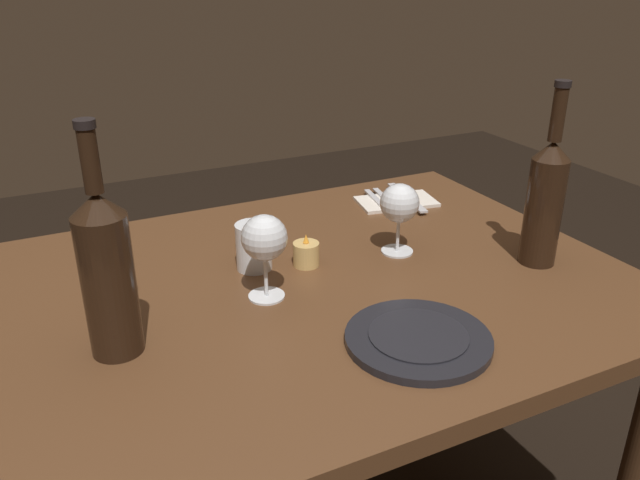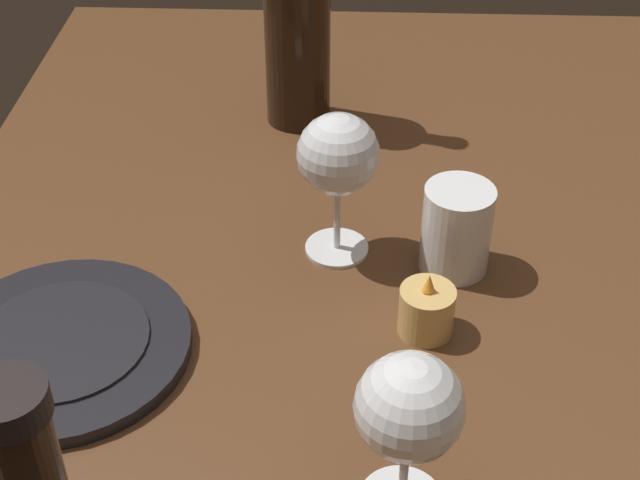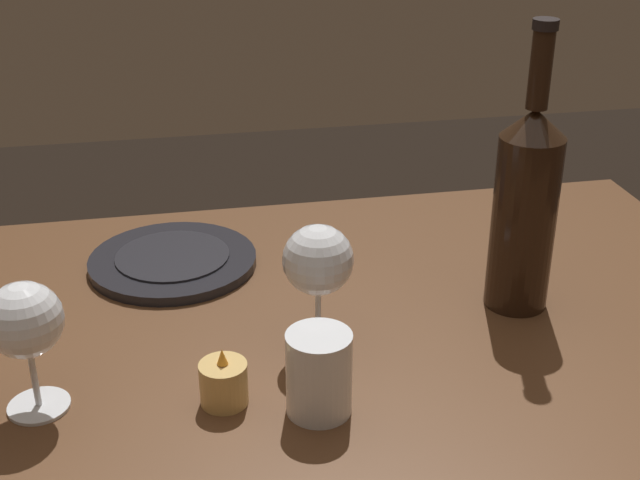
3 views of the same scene
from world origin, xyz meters
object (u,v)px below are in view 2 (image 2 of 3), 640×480
(wine_glass_left, at_px, (409,411))
(wine_glass_right, at_px, (338,158))
(water_tumbler, at_px, (456,232))
(wine_bottle, at_px, (297,16))
(votive_candle, at_px, (426,312))
(dinner_plate, at_px, (62,345))

(wine_glass_left, relative_size, wine_glass_right, 0.94)
(wine_glass_left, bearing_deg, water_tumbler, 168.29)
(wine_glass_right, bearing_deg, wine_bottle, -168.30)
(votive_candle, distance_m, dinner_plate, 0.33)
(votive_candle, bearing_deg, wine_glass_left, -8.05)
(wine_glass_right, relative_size, dinner_plate, 0.67)
(wine_bottle, height_order, dinner_plate, wine_bottle)
(water_tumbler, relative_size, dinner_plate, 0.40)
(wine_bottle, xyz_separation_m, dinner_plate, (0.43, -0.19, -0.13))
(wine_bottle, relative_size, dinner_plate, 1.56)
(wine_glass_left, distance_m, dinner_plate, 0.35)
(wine_bottle, height_order, water_tumbler, wine_bottle)
(wine_glass_right, height_order, dinner_plate, wine_glass_right)
(wine_glass_right, distance_m, water_tumbler, 0.14)
(water_tumbler, xyz_separation_m, dinner_plate, (0.14, -0.36, -0.04))
(wine_glass_left, height_order, wine_glass_right, wine_glass_right)
(wine_bottle, bearing_deg, water_tumbler, 30.87)
(wine_bottle, distance_m, dinner_plate, 0.49)
(dinner_plate, bearing_deg, wine_glass_left, 63.24)
(water_tumbler, bearing_deg, wine_bottle, -149.13)
(water_tumbler, distance_m, votive_candle, 0.10)
(water_tumbler, distance_m, dinner_plate, 0.39)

